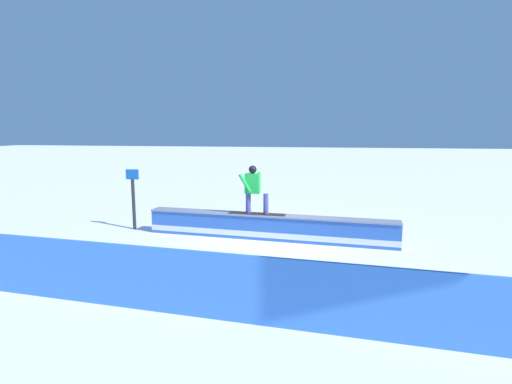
# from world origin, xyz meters

# --- Properties ---
(ground_plane) EXTENTS (120.00, 120.00, 0.00)m
(ground_plane) POSITION_xyz_m (0.00, 0.00, 0.00)
(ground_plane) COLOR white
(grind_box) EXTENTS (6.97, 1.05, 0.69)m
(grind_box) POSITION_xyz_m (0.00, 0.00, 0.31)
(grind_box) COLOR blue
(grind_box) RESTS_ON ground_plane
(snowboarder) EXTENTS (1.60, 0.42, 1.34)m
(snowboarder) POSITION_xyz_m (0.41, -0.03, 1.41)
(snowboarder) COLOR black
(snowboarder) RESTS_ON grind_box
(safety_fence) EXTENTS (9.89, 0.88, 1.10)m
(safety_fence) POSITION_xyz_m (0.00, 4.86, 0.55)
(safety_fence) COLOR #3C7CE0
(safety_fence) RESTS_ON ground_plane
(trail_marker) EXTENTS (0.40, 0.10, 1.83)m
(trail_marker) POSITION_xyz_m (4.19, -0.39, 0.98)
(trail_marker) COLOR #262628
(trail_marker) RESTS_ON ground_plane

